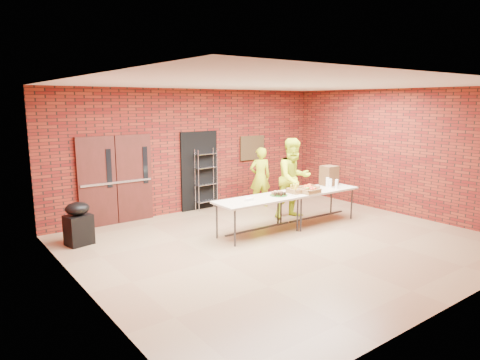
{
  "coord_description": "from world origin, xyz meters",
  "views": [
    {
      "loc": [
        -5.79,
        -6.22,
        2.85
      ],
      "look_at": [
        -0.08,
        1.4,
        1.12
      ],
      "focal_mm": 32.0,
      "sensor_mm": 36.0,
      "label": 1
    }
  ],
  "objects_px": {
    "wire_rack": "(206,179)",
    "volunteer_man": "(294,178)",
    "coffee_dispenser": "(329,176)",
    "volunteer_woman": "(260,177)",
    "table_right": "(318,192)",
    "covered_grill": "(78,223)",
    "table_left": "(258,202)"
  },
  "relations": [
    {
      "from": "wire_rack",
      "to": "table_right",
      "type": "bearing_deg",
      "value": -65.76
    },
    {
      "from": "wire_rack",
      "to": "volunteer_woman",
      "type": "relative_size",
      "value": 1.0
    },
    {
      "from": "wire_rack",
      "to": "covered_grill",
      "type": "height_order",
      "value": "wire_rack"
    },
    {
      "from": "covered_grill",
      "to": "volunteer_man",
      "type": "distance_m",
      "value": 5.08
    },
    {
      "from": "table_right",
      "to": "volunteer_man",
      "type": "relative_size",
      "value": 1.0
    },
    {
      "from": "table_right",
      "to": "volunteer_man",
      "type": "distance_m",
      "value": 0.71
    },
    {
      "from": "wire_rack",
      "to": "volunteer_man",
      "type": "height_order",
      "value": "volunteer_man"
    },
    {
      "from": "wire_rack",
      "to": "table_right",
      "type": "height_order",
      "value": "wire_rack"
    },
    {
      "from": "table_left",
      "to": "volunteer_woman",
      "type": "distance_m",
      "value": 2.59
    },
    {
      "from": "volunteer_man",
      "to": "coffee_dispenser",
      "type": "bearing_deg",
      "value": -24.04
    },
    {
      "from": "wire_rack",
      "to": "volunteer_man",
      "type": "relative_size",
      "value": 0.82
    },
    {
      "from": "coffee_dispenser",
      "to": "volunteer_woman",
      "type": "bearing_deg",
      "value": 110.05
    },
    {
      "from": "coffee_dispenser",
      "to": "covered_grill",
      "type": "height_order",
      "value": "coffee_dispenser"
    },
    {
      "from": "covered_grill",
      "to": "volunteer_man",
      "type": "bearing_deg",
      "value": -23.85
    },
    {
      "from": "wire_rack",
      "to": "coffee_dispenser",
      "type": "distance_m",
      "value": 3.23
    },
    {
      "from": "coffee_dispenser",
      "to": "table_left",
      "type": "bearing_deg",
      "value": -177.42
    },
    {
      "from": "table_right",
      "to": "volunteer_man",
      "type": "xyz_separation_m",
      "value": [
        -0.19,
        0.64,
        0.25
      ]
    },
    {
      "from": "table_left",
      "to": "volunteer_woman",
      "type": "height_order",
      "value": "volunteer_woman"
    },
    {
      "from": "wire_rack",
      "to": "table_left",
      "type": "height_order",
      "value": "wire_rack"
    },
    {
      "from": "volunteer_woman",
      "to": "volunteer_man",
      "type": "distance_m",
      "value": 1.4
    },
    {
      "from": "volunteer_woman",
      "to": "table_left",
      "type": "bearing_deg",
      "value": 69.65
    },
    {
      "from": "coffee_dispenser",
      "to": "volunteer_man",
      "type": "height_order",
      "value": "volunteer_man"
    },
    {
      "from": "wire_rack",
      "to": "volunteer_woman",
      "type": "bearing_deg",
      "value": -29.17
    },
    {
      "from": "covered_grill",
      "to": "volunteer_man",
      "type": "xyz_separation_m",
      "value": [
        4.93,
        -1.09,
        0.55
      ]
    },
    {
      "from": "wire_rack",
      "to": "volunteer_man",
      "type": "xyz_separation_m",
      "value": [
        1.29,
        -2.01,
        0.17
      ]
    },
    {
      "from": "wire_rack",
      "to": "table_left",
      "type": "bearing_deg",
      "value": -101.8
    },
    {
      "from": "table_right",
      "to": "coffee_dispenser",
      "type": "height_order",
      "value": "coffee_dispenser"
    },
    {
      "from": "coffee_dispenser",
      "to": "volunteer_man",
      "type": "bearing_deg",
      "value": 147.7
    },
    {
      "from": "wire_rack",
      "to": "table_right",
      "type": "xyz_separation_m",
      "value": [
        1.48,
        -2.65,
        -0.08
      ]
    },
    {
      "from": "coffee_dispenser",
      "to": "volunteer_woman",
      "type": "distance_m",
      "value": 2.0
    },
    {
      "from": "covered_grill",
      "to": "volunteer_woman",
      "type": "xyz_separation_m",
      "value": [
        5.0,
        0.3,
        0.38
      ]
    },
    {
      "from": "table_right",
      "to": "coffee_dispenser",
      "type": "bearing_deg",
      "value": 17.33
    }
  ]
}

